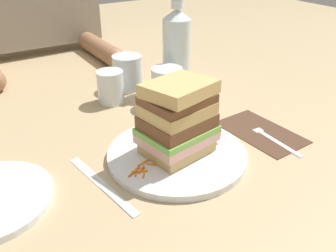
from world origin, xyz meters
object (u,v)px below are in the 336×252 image
at_px(juice_glass, 167,89).
at_px(water_bottle, 177,50).
at_px(napkin_dark, 261,132).
at_px(empty_tumbler_0, 111,87).
at_px(empty_tumbler_1, 128,72).
at_px(knife, 104,186).
at_px(fork, 269,135).
at_px(main_plate, 177,154).
at_px(sandwich, 177,119).

relative_size(juice_glass, water_bottle, 0.38).
distance_m(napkin_dark, empty_tumbler_0, 0.37).
relative_size(juice_glass, empty_tumbler_1, 1.03).
xyz_separation_m(napkin_dark, knife, (-0.35, 0.01, 0.00)).
height_order(juice_glass, empty_tumbler_0, juice_glass).
distance_m(water_bottle, empty_tumbler_1, 0.14).
height_order(fork, water_bottle, water_bottle).
bearing_deg(napkin_dark, main_plate, 174.87).
bearing_deg(napkin_dark, knife, 178.28).
bearing_deg(napkin_dark, juice_glass, 112.76).
bearing_deg(main_plate, empty_tumbler_0, 89.74).
height_order(sandwich, fork, sandwich).
distance_m(napkin_dark, water_bottle, 0.31).
height_order(knife, empty_tumbler_0, empty_tumbler_0).
bearing_deg(napkin_dark, fork, -92.06).
bearing_deg(knife, fork, -5.35).
bearing_deg(empty_tumbler_1, empty_tumbler_0, -143.44).
distance_m(juice_glass, empty_tumbler_0, 0.14).
xyz_separation_m(sandwich, empty_tumbler_0, (0.00, 0.29, -0.04)).
distance_m(water_bottle, empty_tumbler_0, 0.19).
xyz_separation_m(main_plate, napkin_dark, (0.20, -0.02, -0.01)).
bearing_deg(fork, knife, 174.65).
bearing_deg(knife, sandwich, 2.79).
xyz_separation_m(napkin_dark, empty_tumbler_0, (-0.20, 0.31, 0.04)).
xyz_separation_m(sandwich, empty_tumbler_1, (0.08, 0.35, -0.04)).
distance_m(sandwich, fork, 0.22).
xyz_separation_m(fork, empty_tumbler_0, (-0.20, 0.33, 0.04)).
distance_m(fork, juice_glass, 0.26).
bearing_deg(sandwich, juice_glass, 62.10).
distance_m(main_plate, knife, 0.15).
relative_size(napkin_dark, empty_tumbler_0, 2.24).
height_order(napkin_dark, empty_tumbler_0, empty_tumbler_0).
bearing_deg(main_plate, water_bottle, 56.40).
distance_m(sandwich, empty_tumbler_0, 0.29).
bearing_deg(empty_tumbler_1, juice_glass, -76.96).
bearing_deg(sandwich, empty_tumbler_1, 77.72).
bearing_deg(fork, water_bottle, 94.16).
xyz_separation_m(sandwich, juice_glass, (0.11, 0.20, -0.04)).
distance_m(knife, juice_glass, 0.34).
bearing_deg(empty_tumbler_0, main_plate, -90.26).
relative_size(main_plate, napkin_dark, 1.45).
bearing_deg(napkin_dark, empty_tumbler_1, 109.11).
bearing_deg(sandwich, main_plate, 171.85).
xyz_separation_m(juice_glass, empty_tumbler_0, (-0.11, 0.09, -0.00)).
height_order(main_plate, empty_tumbler_1, empty_tumbler_1).
bearing_deg(juice_glass, fork, -69.30).
relative_size(fork, knife, 0.83).
bearing_deg(sandwich, water_bottle, 56.49).
relative_size(knife, juice_glass, 2.17).
distance_m(sandwich, empty_tumbler_1, 0.36).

